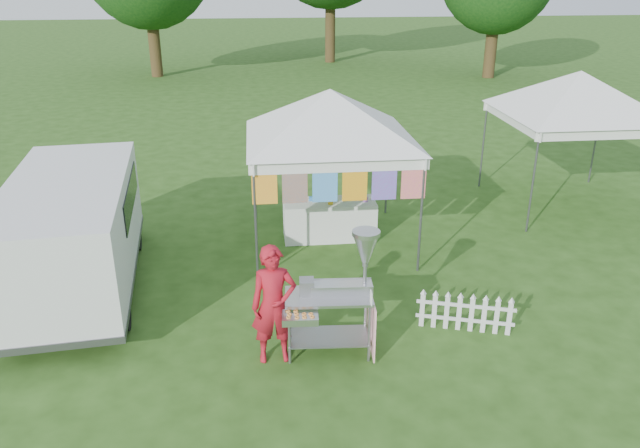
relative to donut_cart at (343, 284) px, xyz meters
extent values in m
plane|color=#274814|center=(0.27, 0.28, -1.07)|extent=(120.00, 120.00, 0.00)
cylinder|color=#59595E|center=(-1.15, 2.36, -0.02)|extent=(0.04, 0.04, 2.10)
cylinder|color=#59595E|center=(1.69, 2.36, -0.02)|extent=(0.04, 0.04, 2.10)
cylinder|color=#59595E|center=(-1.15, 5.20, -0.02)|extent=(0.04, 0.04, 2.10)
cylinder|color=#59595E|center=(1.69, 5.20, -0.02)|extent=(0.04, 0.04, 2.10)
cube|color=white|center=(0.27, 2.36, 0.93)|extent=(3.00, 0.03, 0.22)
cube|color=white|center=(0.27, 5.20, 0.93)|extent=(3.00, 0.03, 0.22)
pyramid|color=white|center=(0.27, 3.78, 1.93)|extent=(4.24, 4.24, 0.90)
cylinder|color=#59595E|center=(0.27, 2.36, 1.01)|extent=(3.00, 0.03, 0.03)
cube|color=#FC471C|center=(-0.98, 2.36, 0.66)|extent=(0.42, 0.01, 0.70)
cube|color=orange|center=(-0.48, 2.36, 0.66)|extent=(0.42, 0.01, 0.70)
cube|color=blue|center=(0.02, 2.36, 0.66)|extent=(0.42, 0.01, 0.70)
cube|color=orange|center=(0.52, 2.36, 0.66)|extent=(0.42, 0.01, 0.70)
cube|color=#B419A9|center=(1.02, 2.36, 0.66)|extent=(0.42, 0.01, 0.70)
cube|color=#D61AA7|center=(1.52, 2.36, 0.66)|extent=(0.42, 0.01, 0.70)
cylinder|color=#59595E|center=(4.35, 3.86, -0.02)|extent=(0.04, 0.04, 2.10)
cylinder|color=#59595E|center=(4.35, 6.70, -0.02)|extent=(0.04, 0.04, 2.10)
cylinder|color=#59595E|center=(7.19, 6.70, -0.02)|extent=(0.04, 0.04, 2.10)
cube|color=white|center=(5.77, 3.86, 0.93)|extent=(3.00, 0.03, 0.22)
cube|color=white|center=(5.77, 6.70, 0.93)|extent=(3.00, 0.03, 0.22)
pyramid|color=white|center=(5.77, 5.28, 1.93)|extent=(4.24, 4.24, 0.90)
cylinder|color=#59595E|center=(5.77, 3.86, 1.01)|extent=(3.00, 0.03, 0.03)
cylinder|color=#3D2D16|center=(-5.73, 24.28, 0.91)|extent=(0.56, 0.56, 3.96)
cylinder|color=#3D2D16|center=(3.27, 28.28, 1.35)|extent=(0.56, 0.56, 4.84)
cylinder|color=#3D2D16|center=(10.27, 22.28, 0.69)|extent=(0.56, 0.56, 3.52)
cylinder|color=gray|center=(-0.75, -0.19, -0.63)|extent=(0.04, 0.04, 0.89)
cylinder|color=gray|center=(0.33, -0.26, -0.63)|extent=(0.04, 0.04, 0.89)
cylinder|color=gray|center=(-0.72, 0.30, -0.63)|extent=(0.04, 0.04, 0.89)
cylinder|color=gray|center=(0.36, 0.23, -0.63)|extent=(0.04, 0.04, 0.89)
cube|color=gray|center=(-0.19, 0.02, -0.83)|extent=(1.16, 0.63, 0.01)
cube|color=#B7B7BC|center=(-0.19, 0.02, -0.19)|extent=(1.22, 0.66, 0.04)
cube|color=#B7B7BC|center=(-0.01, 0.06, -0.09)|extent=(0.85, 0.30, 0.15)
cube|color=gray|center=(-0.48, 0.09, -0.06)|extent=(0.21, 0.23, 0.22)
cylinder|color=gray|center=(0.30, 0.04, 0.26)|extent=(0.05, 0.05, 0.89)
cone|color=#B7B7BC|center=(0.30, 0.04, 0.50)|extent=(0.38, 0.38, 0.39)
cylinder|color=#B7B7BC|center=(0.30, 0.04, 0.72)|extent=(0.40, 0.40, 0.06)
cube|color=#B7B7BC|center=(-0.61, -0.33, -0.28)|extent=(0.49, 0.32, 0.10)
cube|color=#FFABB5|center=(0.41, -0.02, -0.63)|extent=(0.06, 0.74, 0.80)
cube|color=white|center=(0.33, -0.29, -0.07)|extent=(0.02, 0.14, 0.18)
imported|color=#AB1522|center=(-0.94, -0.06, -0.23)|extent=(0.64, 0.45, 1.69)
cube|color=silver|center=(-4.11, 2.30, 0.04)|extent=(2.25, 4.69, 1.59)
cube|color=#59595E|center=(-4.11, 2.30, -0.76)|extent=(2.28, 4.74, 0.11)
cube|color=silver|center=(-4.30, 4.24, -0.35)|extent=(1.78, 0.80, 0.82)
cube|color=black|center=(-3.25, 2.93, 0.33)|extent=(0.27, 2.48, 0.50)
cube|color=black|center=(-4.34, 4.58, 0.33)|extent=(1.54, 0.18, 0.50)
cylinder|color=black|center=(-4.76, 0.78, -0.77)|extent=(0.26, 0.63, 0.62)
cylinder|color=black|center=(-3.17, 0.94, -0.77)|extent=(0.26, 0.63, 0.62)
cylinder|color=black|center=(-5.05, 3.67, -0.77)|extent=(0.26, 0.63, 0.62)
cylinder|color=black|center=(-3.46, 3.82, -0.77)|extent=(0.26, 0.63, 0.62)
cube|color=silver|center=(1.28, 0.54, -0.79)|extent=(0.07, 0.04, 0.56)
cube|color=silver|center=(1.46, 0.49, -0.79)|extent=(0.07, 0.04, 0.56)
cube|color=silver|center=(1.63, 0.44, -0.79)|extent=(0.07, 0.04, 0.56)
cube|color=silver|center=(1.80, 0.38, -0.79)|extent=(0.07, 0.04, 0.56)
cube|color=silver|center=(1.97, 0.33, -0.79)|extent=(0.07, 0.04, 0.56)
cube|color=silver|center=(2.14, 0.28, -0.79)|extent=(0.07, 0.04, 0.56)
cube|color=silver|center=(2.31, 0.22, -0.79)|extent=(0.07, 0.04, 0.56)
cube|color=silver|center=(2.49, 0.17, -0.79)|extent=(0.07, 0.04, 0.56)
cube|color=silver|center=(1.89, 0.36, -0.89)|extent=(1.38, 0.45, 0.05)
cube|color=silver|center=(1.89, 0.36, -0.65)|extent=(1.38, 0.45, 0.05)
cube|color=white|center=(0.30, 3.99, -0.69)|extent=(1.80, 0.70, 0.77)
camera|label=1|loc=(-1.10, -7.36, 3.97)|focal=35.00mm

